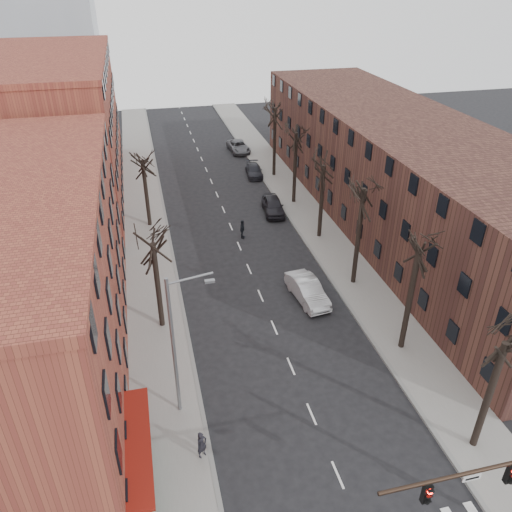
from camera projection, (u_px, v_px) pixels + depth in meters
sidewalk_left at (145, 221)px, 49.21m from camera, size 4.00×90.00×0.15m
sidewalk_right at (300, 205)px, 52.42m from camera, size 4.00×90.00×0.15m
building_left_near at (5, 296)px, 27.83m from camera, size 12.00×26.00×12.00m
building_left_far at (55, 132)px, 51.64m from camera, size 12.00×28.00×14.00m
building_right at (399, 171)px, 47.34m from camera, size 12.00×50.00×10.00m
awning_left at (144, 479)px, 24.64m from camera, size 1.20×7.00×0.15m
hedge at (142, 489)px, 23.45m from camera, size 0.80×6.00×1.00m
tree_right_a at (472, 445)px, 26.38m from camera, size 5.20×5.20×10.00m
tree_right_b at (400, 348)px, 33.09m from camera, size 5.20×5.20×10.80m
tree_right_c at (353, 283)px, 39.80m from camera, size 5.20×5.20×11.60m
tree_right_d at (319, 237)px, 46.51m from camera, size 5.20×5.20×10.00m
tree_right_e at (294, 202)px, 53.22m from camera, size 5.20×5.20×10.80m
tree_right_f at (274, 176)px, 59.93m from camera, size 5.20×5.20×11.60m
tree_left_a at (163, 326)px, 35.07m from camera, size 5.20×5.20×9.50m
tree_left_b at (150, 226)px, 48.49m from camera, size 5.20×5.20×9.50m
streetlight at (176, 342)px, 25.94m from camera, size 2.45×0.22×9.03m
silver_sedan at (307, 290)px, 37.46m from camera, size 2.31×5.12×1.63m
parked_car_near at (273, 205)px, 50.60m from camera, size 2.40×4.98×1.64m
parked_car_mid at (254, 171)px, 59.65m from camera, size 2.22×4.55×1.27m
parked_car_far at (239, 147)px, 67.27m from camera, size 2.67×5.25×1.42m
pedestrian_a at (202, 445)px, 25.26m from camera, size 0.71×0.64×1.62m
pedestrian_b at (139, 443)px, 25.22m from camera, size 1.14×1.10×1.86m
pedestrian_crossing at (242, 229)px, 45.90m from camera, size 0.83×1.14×1.80m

